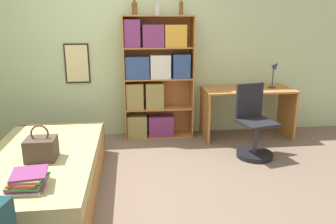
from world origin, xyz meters
The scene contains 12 objects.
ground_plane centered at (0.00, 0.00, 0.00)m, with size 14.00×14.00×0.00m, color #756051.
wall_back centered at (0.00, 1.73, 1.30)m, with size 10.00×0.09×2.60m.
bed centered at (-0.71, 0.02, 0.20)m, with size 1.12×2.08×0.40m.
handbag centered at (-0.66, -0.10, 0.51)m, with size 0.28×0.24×0.35m.
book_stack_on_bed centered at (-0.62, -0.66, 0.46)m, with size 0.32×0.34×0.13m.
bookcase centered at (0.55, 1.54, 0.90)m, with size 1.00×0.29×1.77m.
bottle_green centered at (0.30, 1.56, 1.86)m, with size 0.08×0.08×0.24m.
bottle_brown centered at (0.62, 1.57, 1.86)m, with size 0.07×0.07×0.23m.
bottle_clear centered at (0.95, 1.55, 1.87)m, with size 0.06×0.06×0.26m.
desk centered at (1.92, 1.38, 0.52)m, with size 1.31×0.61×0.74m.
desk_lamp centered at (2.32, 1.39, 1.00)m, with size 0.15×0.11×0.40m.
desk_chair centered at (1.77, 0.66, 0.30)m, with size 0.51×0.51×0.93m.
Camera 1 is at (0.22, -3.16, 1.69)m, focal length 35.00 mm.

